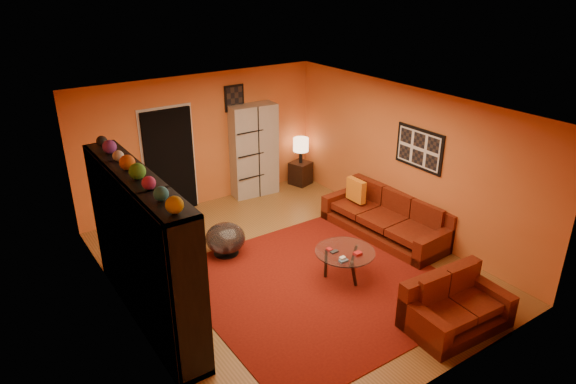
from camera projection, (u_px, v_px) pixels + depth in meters
floor at (288, 266)px, 8.24m from camera, size 6.00×6.00×0.00m
ceiling at (288, 107)px, 7.20m from camera, size 6.00×6.00×0.00m
wall_back at (201, 141)px, 9.99m from camera, size 6.00×0.00×6.00m
wall_front at (446, 286)px, 5.45m from camera, size 6.00×0.00×6.00m
wall_left at (123, 237)px, 6.43m from camera, size 0.00×6.00×6.00m
wall_right at (405, 160)px, 9.01m from camera, size 0.00×6.00×6.00m
rug at (319, 284)px, 7.76m from camera, size 3.60×3.60×0.01m
doorway at (170, 162)px, 9.71m from camera, size 0.95×0.10×2.04m
wall_art_right at (419, 149)px, 8.65m from camera, size 0.03×1.00×0.70m
wall_art_back at (234, 98)px, 10.06m from camera, size 0.42×0.03×0.52m
entertainment_unit at (143, 249)px, 6.65m from camera, size 0.45×3.00×2.10m
tv at (148, 254)px, 6.69m from camera, size 0.89×0.12×0.51m
sofa at (389, 218)px, 9.18m from camera, size 1.12×2.42×0.85m
loveseat at (452, 306)px, 6.81m from camera, size 1.41×0.90×0.85m
throw_pillow at (356, 190)px, 9.47m from camera, size 0.12×0.42×0.42m
coffee_table at (345, 254)px, 7.78m from camera, size 0.91×0.91×0.46m
storage_cabinet at (254, 150)px, 10.52m from camera, size 0.99×0.50×1.91m
bowl_chair at (225, 238)px, 8.48m from camera, size 0.66×0.66×0.54m
side_table at (301, 173)px, 11.28m from camera, size 0.50×0.50×0.50m
table_lamp at (301, 145)px, 11.03m from camera, size 0.33×0.33×0.55m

